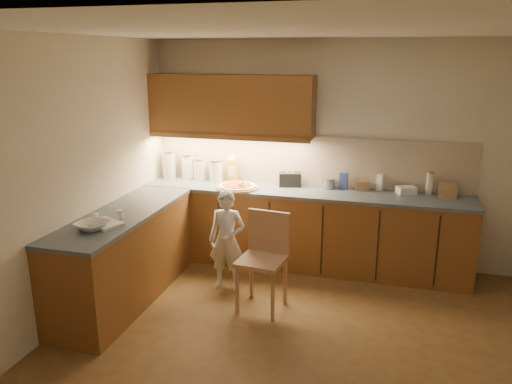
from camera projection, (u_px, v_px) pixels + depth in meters
room at (314, 155)px, 3.84m from camera, size 4.54×4.50×2.62m
l_counter at (247, 237)px, 5.56m from camera, size 3.77×2.62×0.92m
backsplash at (308, 160)px, 5.90m from camera, size 3.75×0.02×0.58m
upper_cabinets at (231, 105)px, 5.81m from camera, size 1.95×0.36×0.73m
pizza_on_board at (237, 187)px, 5.78m from camera, size 0.49×0.49×0.20m
child at (227, 240)px, 5.24m from camera, size 0.40×0.27×1.07m
wooden_chair at (264, 253)px, 4.86m from camera, size 0.47×0.47×0.95m
mixing_bowl at (92, 226)px, 4.42m from camera, size 0.34×0.34×0.07m
canister_a at (169, 164)px, 6.23m from camera, size 0.17×0.17×0.35m
canister_b at (189, 166)px, 6.22m from camera, size 0.18×0.18×0.31m
canister_c at (200, 169)px, 6.14m from camera, size 0.15×0.15×0.27m
canister_d at (216, 170)px, 6.08m from camera, size 0.17×0.17×0.27m
oil_jug at (232, 170)px, 6.08m from camera, size 0.13×0.11×0.32m
toaster at (290, 179)px, 5.87m from camera, size 0.28×0.20×0.17m
steel_pot at (328, 183)px, 5.78m from camera, size 0.16×0.16×0.12m
blue_box at (344, 181)px, 5.74m from camera, size 0.10×0.07×0.19m
card_box_a at (362, 185)px, 5.70m from camera, size 0.17×0.13×0.11m
white_bottle at (380, 182)px, 5.67m from camera, size 0.08×0.08×0.19m
flat_pack at (406, 190)px, 5.56m from camera, size 0.24×0.21×0.08m
tall_jar at (429, 183)px, 5.50m from camera, size 0.08×0.08×0.26m
card_box_b at (448, 191)px, 5.41m from camera, size 0.20×0.16×0.15m
dough_cloth at (104, 224)px, 4.55m from camera, size 0.38×0.35×0.02m
spice_jar_a at (96, 217)px, 4.64m from camera, size 0.06×0.06×0.08m
spice_jar_b at (119, 214)px, 4.72m from camera, size 0.08×0.08×0.08m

